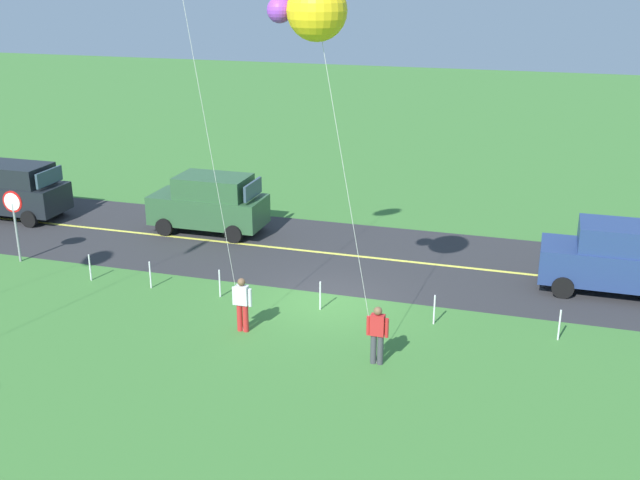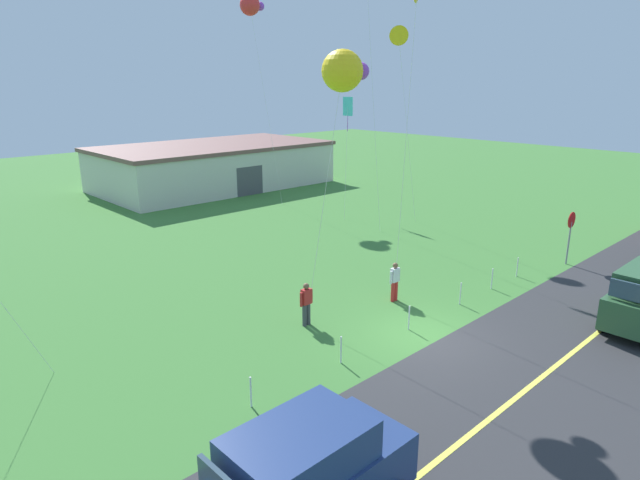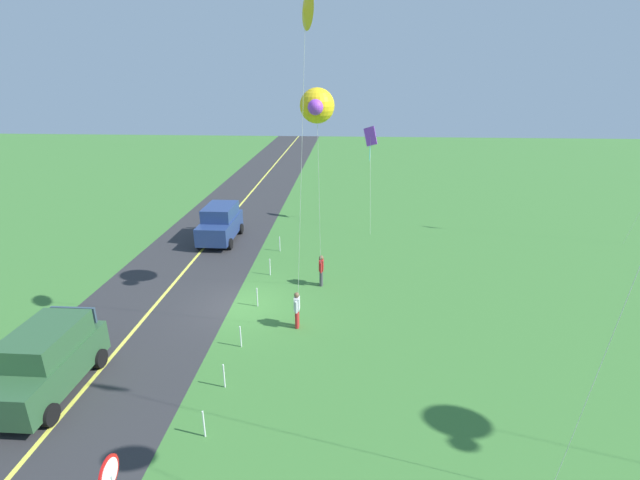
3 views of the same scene
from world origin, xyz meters
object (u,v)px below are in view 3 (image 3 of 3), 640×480
at_px(car_suv_foreground, 46,361).
at_px(person_adult_companion, 297,309).
at_px(kite_blue_mid, 305,13).
at_px(car_parked_west_near, 220,223).
at_px(person_adult_near, 321,269).
at_px(kite_red_low, 317,106).
at_px(kite_cyan_top, 370,138).

distance_m(car_suv_foreground, person_adult_companion, 8.94).
bearing_deg(car_suv_foreground, person_adult_companion, 120.31).
relative_size(person_adult_companion, kite_blue_mid, 0.13).
xyz_separation_m(car_parked_west_near, person_adult_near, (6.08, 6.75, -0.29)).
bearing_deg(person_adult_near, car_suv_foreground, -149.45).
relative_size(car_suv_foreground, person_adult_near, 2.75).
bearing_deg(person_adult_companion, car_parked_west_near, 26.87).
bearing_deg(kite_blue_mid, kite_red_low, 178.83).
bearing_deg(kite_blue_mid, car_suv_foreground, -69.37).
relative_size(kite_red_low, kite_blue_mid, 0.77).
xyz_separation_m(person_adult_companion, kite_blue_mid, (1.38, 0.60, 10.80)).
bearing_deg(car_parked_west_near, kite_blue_mid, 29.87).
relative_size(car_parked_west_near, kite_blue_mid, 0.36).
bearing_deg(person_adult_near, car_parked_west_near, 123.26).
xyz_separation_m(car_parked_west_near, person_adult_companion, (10.12, 6.00, -0.29)).
distance_m(car_suv_foreground, kite_blue_mid, 13.77).
distance_m(car_suv_foreground, kite_red_low, 13.23).
relative_size(person_adult_near, person_adult_companion, 1.00).
xyz_separation_m(person_adult_near, kite_blue_mid, (5.41, -0.15, 10.80)).
bearing_deg(person_adult_near, kite_blue_mid, -106.27).
xyz_separation_m(car_parked_west_near, kite_cyan_top, (-4.11, 9.39, 4.81)).
relative_size(car_suv_foreground, kite_red_low, 0.47).
relative_size(car_parked_west_near, person_adult_companion, 2.75).
xyz_separation_m(person_adult_near, kite_cyan_top, (-10.19, 2.64, 5.10)).
bearing_deg(car_suv_foreground, kite_blue_mid, 110.63).
height_order(person_adult_companion, kite_cyan_top, kite_cyan_top).
distance_m(car_parked_west_near, person_adult_companion, 11.76).
bearing_deg(person_adult_companion, kite_cyan_top, -17.19).
relative_size(car_parked_west_near, kite_cyan_top, 0.65).
distance_m(person_adult_companion, kite_cyan_top, 15.48).
bearing_deg(kite_blue_mid, car_parked_west_near, -150.13).
height_order(car_suv_foreground, kite_red_low, kite_red_low).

